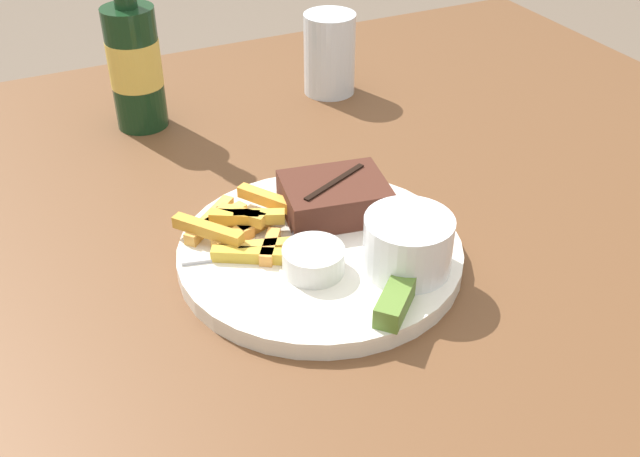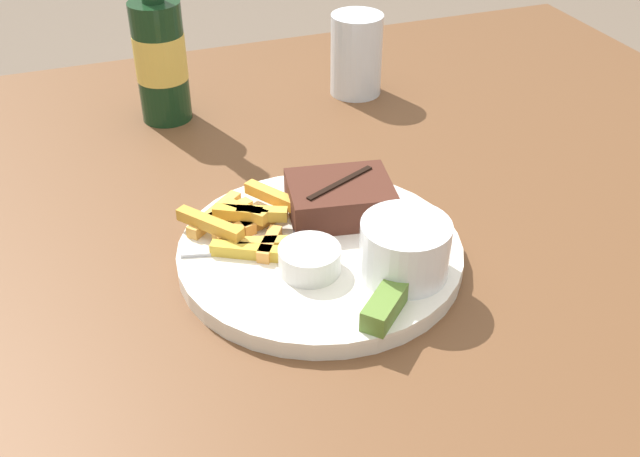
% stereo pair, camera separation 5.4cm
% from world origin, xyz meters
% --- Properties ---
extents(dining_table, '(1.31, 1.16, 0.75)m').
position_xyz_m(dining_table, '(0.00, 0.00, 0.68)').
color(dining_table, brown).
rests_on(dining_table, ground_plane).
extents(dinner_plate, '(0.27, 0.27, 0.02)m').
position_xyz_m(dinner_plate, '(0.00, 0.00, 0.76)').
color(dinner_plate, silver).
rests_on(dinner_plate, dining_table).
extents(steak_portion, '(0.12, 0.10, 0.04)m').
position_xyz_m(steak_portion, '(0.04, 0.05, 0.79)').
color(steak_portion, '#472319').
rests_on(steak_portion, dinner_plate).
extents(fries_pile, '(0.13, 0.13, 0.02)m').
position_xyz_m(fries_pile, '(-0.06, 0.05, 0.78)').
color(fries_pile, gold).
rests_on(fries_pile, dinner_plate).
extents(coleslaw_cup, '(0.08, 0.08, 0.05)m').
position_xyz_m(coleslaw_cup, '(0.06, -0.06, 0.80)').
color(coleslaw_cup, white).
rests_on(coleslaw_cup, dinner_plate).
extents(dipping_sauce_cup, '(0.06, 0.06, 0.02)m').
position_xyz_m(dipping_sauce_cup, '(-0.02, -0.03, 0.78)').
color(dipping_sauce_cup, silver).
rests_on(dipping_sauce_cup, dinner_plate).
extents(pickle_spear, '(0.06, 0.06, 0.02)m').
position_xyz_m(pickle_spear, '(0.02, -0.11, 0.78)').
color(pickle_spear, '#567A2D').
rests_on(pickle_spear, dinner_plate).
extents(fork_utensil, '(0.13, 0.04, 0.00)m').
position_xyz_m(fork_utensil, '(-0.07, 0.02, 0.77)').
color(fork_utensil, '#B7B7BC').
rests_on(fork_utensil, dinner_plate).
extents(knife_utensil, '(0.10, 0.15, 0.01)m').
position_xyz_m(knife_utensil, '(-0.00, 0.03, 0.77)').
color(knife_utensil, '#B7B7BC').
rests_on(knife_utensil, dinner_plate).
extents(beer_bottle, '(0.06, 0.06, 0.25)m').
position_xyz_m(beer_bottle, '(-0.08, 0.36, 0.84)').
color(beer_bottle, '#143319').
rests_on(beer_bottle, dining_table).
extents(drinking_glass, '(0.07, 0.07, 0.11)m').
position_xyz_m(drinking_glass, '(0.18, 0.35, 0.81)').
color(drinking_glass, silver).
rests_on(drinking_glass, dining_table).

